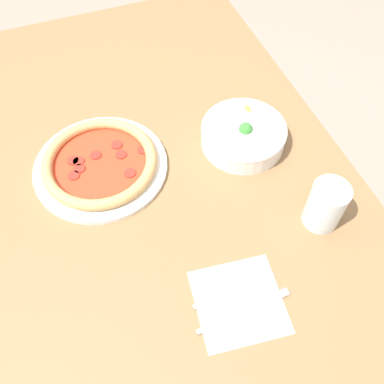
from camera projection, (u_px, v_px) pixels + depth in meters
The scene contains 8 objects.
ground_plane at pixel (155, 285), 1.62m from camera, with size 8.00×8.00×0.00m, color gray.
dining_table at pixel (137, 186), 1.08m from camera, with size 1.26×0.96×0.75m.
pizza at pixel (100, 164), 0.98m from camera, with size 0.31×0.31×0.04m.
bowl at pixel (243, 134), 1.01m from camera, with size 0.20×0.20×0.07m.
napkin at pixel (239, 302), 0.81m from camera, with size 0.18×0.18×0.00m.
fork at pixel (233, 290), 0.82m from camera, with size 0.02×0.17×0.00m.
knife at pixel (240, 313), 0.79m from camera, with size 0.02×0.19×0.01m.
glass at pixel (326, 205), 0.87m from camera, with size 0.08×0.08×0.11m.
Camera 1 is at (0.64, -0.09, 1.53)m, focal length 40.00 mm.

